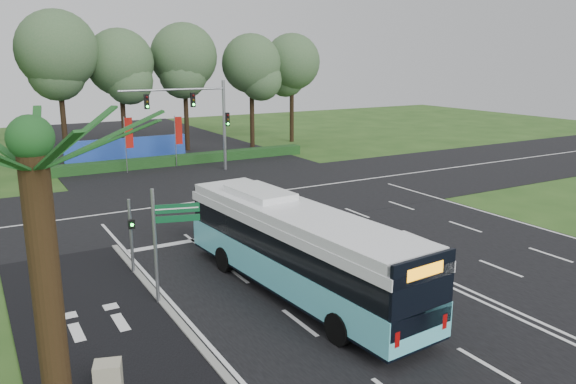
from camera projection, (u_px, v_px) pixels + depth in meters
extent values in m
plane|color=#254918|center=(365.00, 248.00, 26.22)|extent=(120.00, 120.00, 0.00)
cube|color=black|center=(365.00, 248.00, 26.22)|extent=(20.00, 120.00, 0.04)
cube|color=black|center=(251.00, 195.00, 36.31)|extent=(120.00, 14.00, 0.05)
cube|color=black|center=(106.00, 341.00, 17.59)|extent=(5.00, 18.00, 0.06)
cube|color=gray|center=(179.00, 323.00, 18.76)|extent=(0.25, 18.00, 0.12)
cube|color=#5ECDDA|center=(297.00, 266.00, 20.98)|extent=(3.52, 12.54, 1.13)
cube|color=black|center=(297.00, 279.00, 21.10)|extent=(3.49, 12.47, 0.31)
cube|color=black|center=(297.00, 240.00, 20.74)|extent=(3.40, 12.34, 0.98)
cube|color=white|center=(297.00, 224.00, 20.59)|extent=(3.52, 12.54, 0.36)
cube|color=white|center=(297.00, 214.00, 20.51)|extent=(3.43, 12.04, 0.36)
cube|color=white|center=(260.00, 192.00, 22.50)|extent=(1.88, 3.21, 0.26)
cube|color=black|center=(422.00, 295.00, 15.81)|extent=(2.50, 0.31, 2.27)
cube|color=orange|center=(425.00, 271.00, 15.61)|extent=(1.44, 0.17, 0.36)
cylinder|color=black|center=(224.00, 259.00, 23.26)|extent=(0.37, 1.09, 1.07)
cylinder|color=black|center=(273.00, 249.00, 24.59)|extent=(0.37, 1.09, 1.07)
cylinder|color=black|center=(338.00, 329.00, 17.30)|extent=(0.37, 1.09, 1.07)
cylinder|color=black|center=(394.00, 310.00, 18.64)|extent=(0.37, 1.09, 1.07)
cylinder|color=gray|center=(131.00, 237.00, 22.82)|extent=(0.13, 0.13, 3.17)
cube|color=black|center=(131.00, 224.00, 22.53)|extent=(0.26, 0.18, 0.36)
sphere|color=#19F233|center=(132.00, 225.00, 22.44)|extent=(0.13, 0.13, 0.13)
cylinder|color=gray|center=(155.00, 248.00, 19.83)|extent=(0.13, 0.13, 4.28)
cube|color=#0D4926|center=(177.00, 208.00, 19.70)|extent=(1.56, 0.50, 0.32)
cube|color=#0D4926|center=(177.00, 219.00, 19.79)|extent=(1.56, 0.50, 0.24)
cube|color=white|center=(177.00, 209.00, 19.67)|extent=(1.45, 0.42, 0.04)
cube|color=#A6A086|center=(109.00, 383.00, 14.39)|extent=(0.83, 0.75, 1.14)
cylinder|color=gray|center=(126.00, 145.00, 42.73)|extent=(0.07, 0.07, 4.36)
cube|color=#A2150D|center=(129.00, 133.00, 42.68)|extent=(0.58, 0.05, 2.32)
cylinder|color=gray|center=(176.00, 142.00, 45.32)|extent=(0.06, 0.06, 4.15)
cube|color=#A2150D|center=(179.00, 131.00, 45.25)|extent=(0.55, 0.08, 2.21)
cylinder|color=#382614|center=(49.00, 311.00, 11.58)|extent=(0.60, 0.60, 7.20)
sphere|color=#1C4F1E|center=(30.00, 138.00, 10.74)|extent=(0.90, 0.90, 0.90)
cylinder|color=gray|center=(224.00, 126.00, 43.62)|extent=(0.24, 0.24, 7.00)
cylinder|color=gray|center=(173.00, 90.00, 40.99)|extent=(8.00, 0.16, 0.16)
cube|color=black|center=(193.00, 100.00, 41.91)|extent=(0.32, 0.28, 1.05)
cube|color=black|center=(147.00, 102.00, 40.20)|extent=(0.32, 0.28, 1.05)
cube|color=black|center=(227.00, 119.00, 43.62)|extent=(0.32, 0.28, 1.05)
cube|color=#153513|center=(184.00, 160.00, 46.73)|extent=(22.00, 1.20, 0.80)
cube|color=#1E42A7|center=(127.00, 151.00, 46.72)|extent=(10.00, 0.30, 2.20)
cylinder|color=black|center=(63.00, 111.00, 46.29)|extent=(0.44, 0.44, 8.79)
sphere|color=#385B35|center=(57.00, 50.00, 45.15)|extent=(6.48, 6.48, 6.48)
cylinder|color=black|center=(123.00, 113.00, 49.42)|extent=(0.44, 0.44, 7.87)
sphere|color=#385B35|center=(120.00, 62.00, 48.41)|extent=(5.80, 5.80, 5.80)
cylinder|color=black|center=(186.00, 107.00, 52.83)|extent=(0.44, 0.44, 8.34)
sphere|color=#385B35|center=(184.00, 56.00, 51.75)|extent=(6.14, 6.14, 6.14)
cylinder|color=black|center=(252.00, 108.00, 54.84)|extent=(0.44, 0.44, 7.71)
sphere|color=#385B35|center=(251.00, 64.00, 53.84)|extent=(5.68, 5.68, 5.68)
cylinder|color=black|center=(292.00, 104.00, 58.58)|extent=(0.44, 0.44, 7.83)
sphere|color=#385B35|center=(292.00, 62.00, 57.57)|extent=(5.77, 5.77, 5.77)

